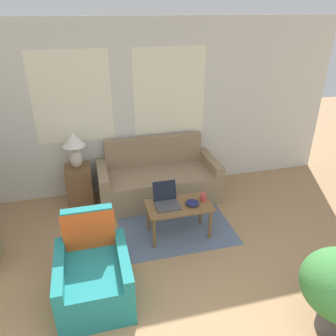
# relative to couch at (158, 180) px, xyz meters

# --- Properties ---
(wall_back) EXTENTS (6.69, 0.06, 2.60)m
(wall_back) POSITION_rel_couch_xyz_m (-0.34, 0.42, 1.03)
(wall_back) COLOR silver
(wall_back) RESTS_ON ground_plane
(rug) EXTENTS (1.49, 1.77, 0.01)m
(rug) POSITION_rel_couch_xyz_m (0.04, -0.54, -0.28)
(rug) COLOR slate
(rug) RESTS_ON ground_plane
(couch) EXTENTS (1.81, 0.81, 0.90)m
(couch) POSITION_rel_couch_xyz_m (0.00, 0.00, 0.00)
(couch) COLOR #937A5B
(couch) RESTS_ON ground_plane
(armchair) EXTENTS (0.71, 0.81, 0.88)m
(armchair) POSITION_rel_couch_xyz_m (-1.07, -1.78, -0.02)
(armchair) COLOR teal
(armchair) RESTS_ON ground_plane
(side_table) EXTENTS (0.37, 0.37, 0.59)m
(side_table) POSITION_rel_couch_xyz_m (-1.18, 0.13, 0.02)
(side_table) COLOR brown
(side_table) RESTS_ON ground_plane
(table_lamp) EXTENTS (0.32, 0.32, 0.54)m
(table_lamp) POSITION_rel_couch_xyz_m (-1.18, 0.13, 0.66)
(table_lamp) COLOR beige
(table_lamp) RESTS_ON side_table
(coffee_table) EXTENTS (0.83, 0.46, 0.46)m
(coffee_table) POSITION_rel_couch_xyz_m (0.04, -1.01, 0.11)
(coffee_table) COLOR brown
(coffee_table) RESTS_ON ground_plane
(laptop) EXTENTS (0.30, 0.32, 0.26)m
(laptop) POSITION_rel_couch_xyz_m (-0.11, -0.96, 0.24)
(laptop) COLOR #47474C
(laptop) RESTS_ON coffee_table
(cup_navy) EXTENTS (0.08, 0.08, 0.10)m
(cup_navy) POSITION_rel_couch_xyz_m (0.37, -1.00, 0.23)
(cup_navy) COLOR #B23D38
(cup_navy) RESTS_ON coffee_table
(snack_bowl) EXTENTS (0.17, 0.17, 0.05)m
(snack_bowl) POSITION_rel_couch_xyz_m (0.20, -1.06, 0.21)
(snack_bowl) COLOR #191E4C
(snack_bowl) RESTS_ON coffee_table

